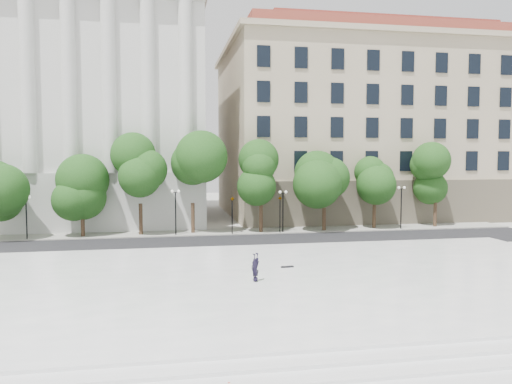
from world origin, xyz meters
The scene contains 13 objects.
ground centered at (0.00, 0.00, 0.00)m, with size 160.00×160.00×0.00m, color #B4B3AA.
plaza centered at (0.00, 3.00, 0.23)m, with size 44.00×22.00×0.45m, color white.
street centered at (0.00, 18.00, 0.01)m, with size 60.00×8.00×0.02m, color black.
far_sidewalk centered at (0.00, 24.00, 0.06)m, with size 60.00×4.00×0.12m, color gray.
building_west centered at (-17.00, 38.57, 12.89)m, with size 31.50×27.65×25.60m.
building_east centered at (20.00, 38.91, 11.14)m, with size 36.00×26.15×23.00m.
traffic_light_west centered at (0.20, 22.30, 3.73)m, with size 0.76×1.85×4.23m.
traffic_light_east centered at (4.95, 22.30, 3.64)m, with size 0.77×1.65×4.15m.
person_lying centered at (-1.11, 2.28, 0.67)m, with size 0.59×0.39×1.62m, color black.
skateboard centered at (1.55, 5.51, 0.49)m, with size 0.83×0.21×0.09m, color black.
plaza_steps centered at (0.00, -8.90, 0.12)m, with size 44.00×3.00×0.30m.
street_trees centered at (-0.21, 23.36, 5.01)m, with size 47.46×5.14×7.79m.
lamp_posts centered at (0.12, 22.60, 2.98)m, with size 37.30×0.28×4.52m.
Camera 1 is at (-6.05, -25.23, 7.52)m, focal length 35.00 mm.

